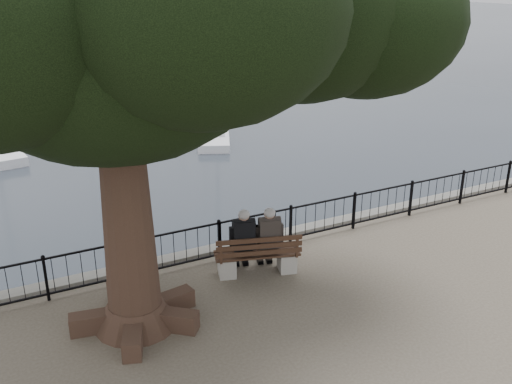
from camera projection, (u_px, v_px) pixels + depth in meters
harbor at (247, 261)px, 14.95m from camera, size 260.00×260.00×1.20m
railing at (256, 231)px, 14.16m from camera, size 22.06×0.06×1.00m
bench at (257, 259)px, 13.17m from camera, size 2.05×1.14×1.04m
person_left at (243, 243)px, 13.08m from camera, size 0.63×0.89×1.65m
person_right at (268, 241)px, 13.18m from camera, size 0.63×0.89×1.65m
tree at (158, 2)px, 9.68m from camera, size 11.34×7.92×9.26m
lion_monument at (45, 35)px, 54.15m from camera, size 5.77×5.77×8.57m
sailboat_c at (214, 133)px, 27.77m from camera, size 3.35×5.24×9.74m
sailboat_d at (201, 85)px, 39.70m from camera, size 3.28×5.11×8.93m
sailboat_f at (83, 92)px, 37.24m from camera, size 3.00×5.02×9.62m
sailboat_g at (177, 72)px, 45.04m from camera, size 2.08×4.87×9.61m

